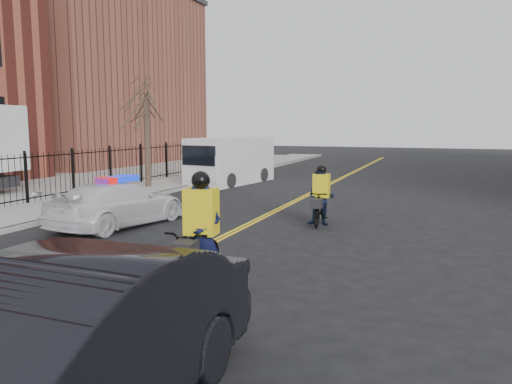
{
  "coord_description": "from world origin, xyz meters",
  "views": [
    {
      "loc": [
        5.62,
        -10.17,
        3.05
      ],
      "look_at": [
        0.98,
        1.93,
        1.3
      ],
      "focal_mm": 35.0,
      "sensor_mm": 36.0,
      "label": 1
    }
  ],
  "objects_px": {
    "cyclist_near": "(202,249)",
    "cargo_van": "(229,161)",
    "police_cruiser": "(118,204)",
    "cyclist_far": "(321,202)",
    "dark_sedan": "(55,359)"
  },
  "relations": [
    {
      "from": "cyclist_near",
      "to": "cargo_van",
      "type": "bearing_deg",
      "value": 105.87
    },
    {
      "from": "police_cruiser",
      "to": "cyclist_far",
      "type": "bearing_deg",
      "value": -148.61
    },
    {
      "from": "cargo_van",
      "to": "cyclist_near",
      "type": "bearing_deg",
      "value": -58.98
    },
    {
      "from": "police_cruiser",
      "to": "cyclist_near",
      "type": "bearing_deg",
      "value": 148.41
    },
    {
      "from": "dark_sedan",
      "to": "cyclist_near",
      "type": "relative_size",
      "value": 2.3
    },
    {
      "from": "cyclist_near",
      "to": "cyclist_far",
      "type": "relative_size",
      "value": 1.26
    },
    {
      "from": "police_cruiser",
      "to": "cargo_van",
      "type": "height_order",
      "value": "cargo_van"
    },
    {
      "from": "police_cruiser",
      "to": "cyclist_far",
      "type": "height_order",
      "value": "cyclist_far"
    },
    {
      "from": "cargo_van",
      "to": "police_cruiser",
      "type": "bearing_deg",
      "value": -74.33
    },
    {
      "from": "cargo_van",
      "to": "cyclist_near",
      "type": "distance_m",
      "value": 16.89
    },
    {
      "from": "dark_sedan",
      "to": "cargo_van",
      "type": "xyz_separation_m",
      "value": [
        -7.24,
        20.25,
        0.28
      ]
    },
    {
      "from": "dark_sedan",
      "to": "cyclist_near",
      "type": "distance_m",
      "value": 4.71
    },
    {
      "from": "cyclist_far",
      "to": "dark_sedan",
      "type": "bearing_deg",
      "value": -91.47
    },
    {
      "from": "cargo_van",
      "to": "cyclist_far",
      "type": "relative_size",
      "value": 3.21
    },
    {
      "from": "police_cruiser",
      "to": "cargo_van",
      "type": "relative_size",
      "value": 0.83
    }
  ]
}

